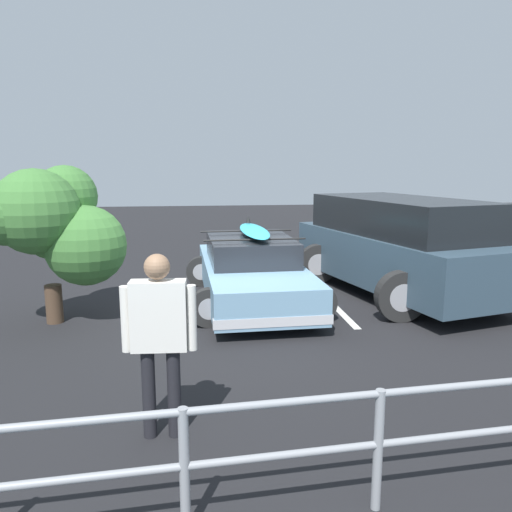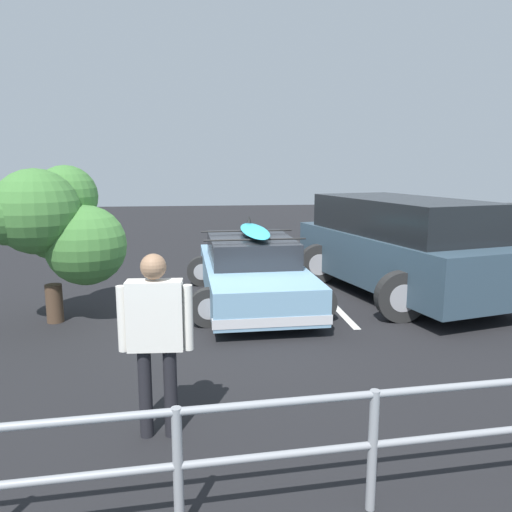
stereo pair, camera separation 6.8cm
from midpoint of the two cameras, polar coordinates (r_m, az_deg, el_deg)
ground_plane at (r=8.68m, az=-2.03°, el=-6.16°), size 44.00×44.00×0.02m
parking_stripe at (r=9.43m, az=8.36°, el=-4.83°), size 0.12×3.57×0.00m
sedan_car at (r=9.08m, az=-0.26°, el=-1.68°), size 2.40×4.38×1.44m
suv_car at (r=9.83m, az=16.23°, el=1.20°), size 3.38×5.07×1.85m
person_bystander at (r=4.56m, az=-10.97°, el=-8.22°), size 0.66×0.23×1.71m
railing_fence at (r=3.83m, az=13.79°, el=-18.93°), size 8.26×0.62×0.92m
bush_near_left at (r=8.25m, az=-21.77°, el=3.60°), size 2.10×1.74×2.46m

